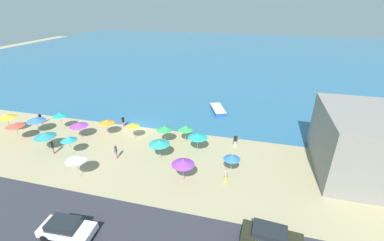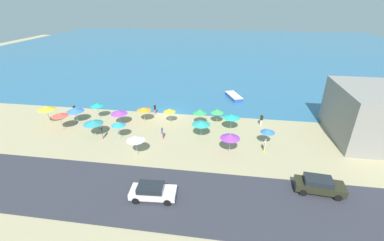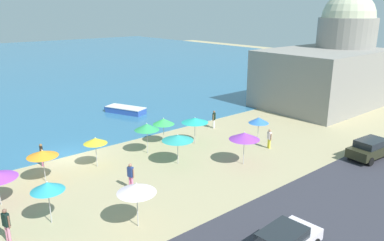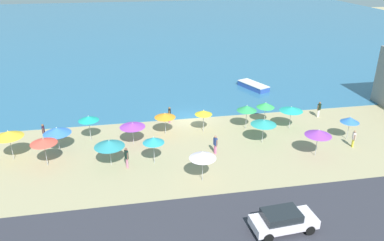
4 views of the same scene
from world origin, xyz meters
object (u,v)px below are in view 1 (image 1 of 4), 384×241
Objects in this scene: beach_umbrella_1 at (15,125)px; beach_umbrella_10 at (6,116)px; bather_3 at (123,121)px; parked_car_1 at (66,228)px; bather_5 at (52,146)px; bather_1 at (116,151)px; bather_0 at (226,174)px; beach_umbrella_4 at (45,135)px; skiff_nearshore at (218,109)px; beach_umbrella_8 at (107,122)px; beach_umbrella_12 at (185,128)px; beach_umbrella_14 at (60,115)px; beach_umbrella_3 at (76,158)px; beach_umbrella_6 at (79,125)px; beach_umbrella_13 at (198,136)px; beach_umbrella_0 at (36,119)px; bather_4 at (40,118)px; beach_umbrella_2 at (133,125)px; beach_umbrella_7 at (232,157)px; beach_umbrella_9 at (69,139)px; beach_umbrella_5 at (183,162)px; bather_2 at (235,140)px; beach_umbrella_11 at (165,128)px; beach_umbrella_15 at (159,143)px; parked_car_2 at (271,237)px.

beach_umbrella_10 is at bearing 152.44° from beach_umbrella_1.
parked_car_1 is at bearing -74.80° from bather_3.
bather_5 is (-4.56, -8.35, 0.06)m from bather_3.
bather_1 is 7.96m from bather_3.
bather_0 is 0.94× the size of bather_1.
beach_umbrella_4 reaches higher than parked_car_1.
beach_umbrella_8 is at bearing -138.24° from skiff_nearshore.
beach_umbrella_12 reaches higher than skiff_nearshore.
beach_umbrella_14 reaches higher than beach_umbrella_1.
beach_umbrella_12 is at bearing 47.93° from beach_umbrella_3.
beach_umbrella_6 is at bearing 20.20° from beach_umbrella_1.
beach_umbrella_13 is at bearing 16.36° from bather_5.
beach_umbrella_12 is at bearing 6.89° from beach_umbrella_0.
bather_4 is 23.05m from parked_car_1.
beach_umbrella_2 is 0.84× the size of beach_umbrella_10.
beach_umbrella_9 reaches higher than beach_umbrella_7.
beach_umbrella_5 is 24.62m from bather_4.
beach_umbrella_12 is at bearing 9.81° from beach_umbrella_6.
beach_umbrella_6 is (-15.39, 5.09, -0.32)m from beach_umbrella_5.
bather_1 is at bearing -67.41° from bather_3.
beach_umbrella_13 reaches higher than bather_1.
bather_1 is at bearing 99.67° from parked_car_1.
beach_umbrella_7 is at bearing -23.30° from bather_3.
beach_umbrella_12 is at bearing 0.66° from bather_4.
beach_umbrella_0 is at bearing -173.11° from beach_umbrella_12.
bather_2 is at bearing -69.40° from skiff_nearshore.
bather_5 reaches higher than bather_1.
beach_umbrella_6 is at bearing 0.72° from beach_umbrella_0.
bather_3 is 12.19m from bather_4.
beach_umbrella_2 is 4.32m from beach_umbrella_11.
bather_5 is (-11.85, -5.50, -1.18)m from beach_umbrella_11.
bather_4 is (-19.84, 4.00, -1.09)m from beach_umbrella_15.
bather_3 is at bearing 31.64° from beach_umbrella_1.
beach_umbrella_0 reaches higher than bather_4.
parked_car_2 is (33.77, -9.59, -1.53)m from beach_umbrella_10.
beach_umbrella_4 is 21.81m from beach_umbrella_7.
bather_5 is at bearing -172.51° from bather_1.
beach_umbrella_7 reaches higher than skiff_nearshore.
beach_umbrella_7 is 28.37m from bather_4.
beach_umbrella_10 reaches higher than beach_umbrella_14.
beach_umbrella_8 is at bearing 73.71° from beach_umbrella_9.
beach_umbrella_12 is (-6.30, 5.03, -0.04)m from beach_umbrella_7.
beach_umbrella_11 reaches higher than bather_0.
bather_3 is 18.46m from parked_car_1.
beach_umbrella_9 reaches higher than skiff_nearshore.
beach_umbrella_1 is at bearing -103.97° from beach_umbrella_0.
beach_umbrella_9 is 0.98× the size of beach_umbrella_11.
beach_umbrella_14 is at bearing 21.48° from beach_umbrella_10.
bather_1 reaches higher than bather_0.
beach_umbrella_15 is at bearing 163.57° from bather_0.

